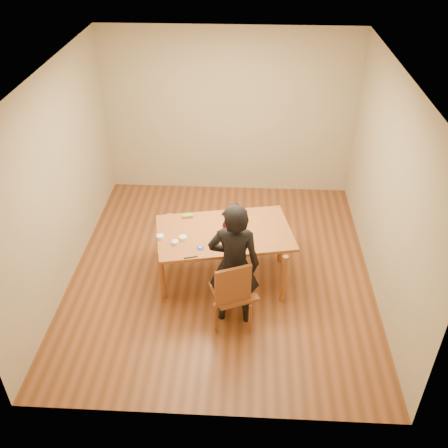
# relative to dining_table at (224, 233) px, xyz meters

# --- Properties ---
(room_shell) EXTENTS (4.00, 4.50, 2.70)m
(room_shell) POSITION_rel_dining_table_xyz_m (-0.05, 0.48, 0.62)
(room_shell) COLOR brown
(room_shell) RESTS_ON ground
(dining_table) EXTENTS (1.84, 1.31, 0.04)m
(dining_table) POSITION_rel_dining_table_xyz_m (0.00, 0.00, 0.00)
(dining_table) COLOR brown
(dining_table) RESTS_ON floor
(dining_chair) EXTENTS (0.61, 0.61, 0.04)m
(dining_chair) POSITION_rel_dining_table_xyz_m (0.15, -0.77, -0.28)
(dining_chair) COLOR brown
(dining_chair) RESTS_ON floor
(cake_plate) EXTENTS (0.29, 0.29, 0.02)m
(cake_plate) POSITION_rel_dining_table_xyz_m (0.12, 0.13, 0.03)
(cake_plate) COLOR #AE0B21
(cake_plate) RESTS_ON dining_table
(cake) EXTENTS (0.20, 0.20, 0.06)m
(cake) POSITION_rel_dining_table_xyz_m (0.12, 0.13, 0.08)
(cake) COLOR white
(cake) RESTS_ON cake_plate
(frosting_dome) EXTENTS (0.20, 0.20, 0.03)m
(frosting_dome) POSITION_rel_dining_table_xyz_m (0.12, 0.13, 0.12)
(frosting_dome) COLOR white
(frosting_dome) RESTS_ON cake
(frosting_tub) EXTENTS (0.09, 0.09, 0.08)m
(frosting_tub) POSITION_rel_dining_table_xyz_m (-0.09, -0.30, 0.06)
(frosting_tub) COLOR white
(frosting_tub) RESTS_ON dining_table
(frosting_lid) EXTENTS (0.09, 0.09, 0.01)m
(frosting_lid) POSITION_rel_dining_table_xyz_m (-0.27, -0.36, 0.02)
(frosting_lid) COLOR #1936A6
(frosting_lid) RESTS_ON dining_table
(frosting_dollop) EXTENTS (0.04, 0.04, 0.02)m
(frosting_dollop) POSITION_rel_dining_table_xyz_m (-0.27, -0.36, 0.04)
(frosting_dollop) COLOR white
(frosting_dollop) RESTS_ON frosting_lid
(ramekin_green) EXTENTS (0.09, 0.09, 0.04)m
(ramekin_green) POSITION_rel_dining_table_xyz_m (-0.58, -0.29, 0.04)
(ramekin_green) COLOR white
(ramekin_green) RESTS_ON dining_table
(ramekin_yellow) EXTENTS (0.09, 0.09, 0.04)m
(ramekin_yellow) POSITION_rel_dining_table_xyz_m (-0.50, -0.20, 0.04)
(ramekin_yellow) COLOR white
(ramekin_yellow) RESTS_ON dining_table
(ramekin_multi) EXTENTS (0.09, 0.09, 0.04)m
(ramekin_multi) POSITION_rel_dining_table_xyz_m (-0.78, -0.19, 0.04)
(ramekin_multi) COLOR white
(ramekin_multi) RESTS_ON dining_table
(candy_box_pink) EXTENTS (0.13, 0.08, 0.02)m
(candy_box_pink) POSITION_rel_dining_table_xyz_m (-0.49, 0.29, 0.03)
(candy_box_pink) COLOR #D83282
(candy_box_pink) RESTS_ON dining_table
(candy_box_green) EXTENTS (0.14, 0.09, 0.02)m
(candy_box_green) POSITION_rel_dining_table_xyz_m (-0.49, 0.30, 0.05)
(candy_box_green) COLOR #1D961B
(candy_box_green) RESTS_ON candy_box_pink
(spatula) EXTENTS (0.17, 0.06, 0.01)m
(spatula) POSITION_rel_dining_table_xyz_m (-0.36, -0.55, 0.03)
(spatula) COLOR black
(spatula) RESTS_ON dining_table
(person) EXTENTS (0.60, 0.40, 1.62)m
(person) POSITION_rel_dining_table_xyz_m (0.15, -0.73, 0.08)
(person) COLOR black
(person) RESTS_ON floor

